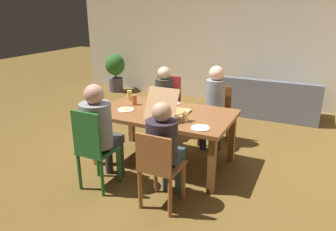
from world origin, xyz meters
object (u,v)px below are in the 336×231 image
dining_table (165,118)px  chair_0 (216,113)px  drinking_glass_0 (134,100)px  couch (271,102)px  pizza_box_0 (170,111)px  drinking_glass_2 (130,95)px  person_1 (164,144)px  chair_3 (167,102)px  potted_plant (115,70)px  plate_0 (126,109)px  person_0 (214,100)px  chair_1 (159,168)px  chair_2 (93,148)px  plate_1 (172,103)px  plate_2 (200,128)px  person_2 (99,127)px  drinking_glass_1 (185,118)px  person_3 (162,98)px

dining_table → chair_0: bearing=68.1°
drinking_glass_0 → couch: 3.05m
pizza_box_0 → drinking_glass_2: bearing=157.4°
person_1 → drinking_glass_0: size_ratio=8.29×
person_1 → chair_3: (-0.84, 1.78, -0.14)m
potted_plant → drinking_glass_0: bearing=-51.0°
plate_0 → person_0: bearing=48.4°
chair_1 → pizza_box_0: pizza_box_0 is taller
chair_0 → chair_2: (-0.84, -1.96, 0.05)m
dining_table → pizza_box_0: (0.11, -0.07, 0.14)m
plate_0 → plate_1: same height
dining_table → drinking_glass_0: drinking_glass_0 is taller
pizza_box_0 → potted_plant: bearing=134.2°
dining_table → plate_2: bearing=-29.5°
person_2 → person_1: bearing=-0.3°
plate_0 → couch: (1.50, 2.84, -0.48)m
chair_2 → drinking_glass_0: chair_2 is taller
chair_3 → plate_0: chair_3 is taller
chair_2 → couch: size_ratio=0.55×
person_1 → pizza_box_0: 0.81m
chair_1 → potted_plant: potted_plant is taller
person_1 → drinking_glass_2: person_1 is taller
plate_0 → drinking_glass_1: size_ratio=1.98×
pizza_box_0 → plate_0: 0.62m
plate_1 → drinking_glass_2: 0.66m
chair_1 → drinking_glass_0: drinking_glass_0 is taller
drinking_glass_0 → drinking_glass_2: (-0.19, 0.17, 0.00)m
plate_2 → person_2: bearing=-156.4°
chair_0 → drinking_glass_0: 1.33m
chair_3 → person_0: bearing=-6.7°
person_2 → couch: person_2 is taller
dining_table → chair_1: chair_1 is taller
drinking_glass_0 → potted_plant: 3.68m
person_1 → person_2: bearing=179.7°
chair_2 → drinking_glass_2: 1.29m
person_1 → plate_2: bearing=64.2°
pizza_box_0 → couch: size_ratio=0.33×
plate_1 → person_0: bearing=46.9°
chair_2 → pizza_box_0: 1.07m
plate_0 → plate_1: bearing=49.8°
person_1 → potted_plant: bearing=130.6°
dining_table → person_1: (0.40, -0.83, 0.03)m
dining_table → chair_3: chair_3 is taller
person_3 → drinking_glass_0: size_ratio=8.28×
drinking_glass_0 → chair_1: bearing=-48.7°
chair_3 → drinking_glass_0: bearing=-95.8°
chair_1 → plate_1: 1.42m
person_2 → chair_3: person_2 is taller
chair_2 → person_3: person_3 is taller
chair_0 → person_2: person_2 is taller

